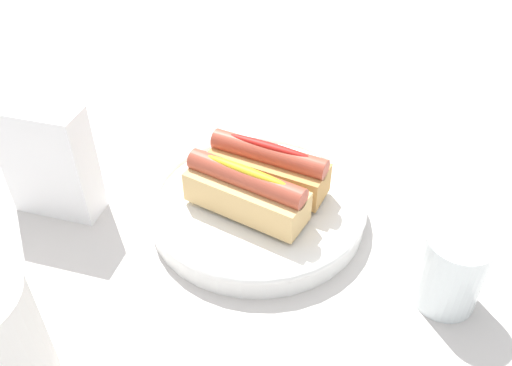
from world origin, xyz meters
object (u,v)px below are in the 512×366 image
object	(u,v)px
hotdog_back	(244,191)
water_glass	(451,272)
napkin_box	(49,161)
hotdog_front	(267,166)
serving_bowl	(256,205)

from	to	relation	value
hotdog_back	water_glass	xyz separation A→B (m)	(-0.24, -0.01, -0.02)
napkin_box	hotdog_back	bearing A→B (deg)	-173.58
water_glass	napkin_box	bearing A→B (deg)	11.78
water_glass	hotdog_back	bearing A→B (deg)	3.05
hotdog_front	water_glass	size ratio (longest dim) A/B	1.70
hotdog_front	hotdog_back	world-z (taller)	same
serving_bowl	hotdog_back	size ratio (longest dim) A/B	1.82
hotdog_front	hotdog_back	xyz separation A→B (m)	(0.00, 0.05, 0.00)
napkin_box	serving_bowl	bearing A→B (deg)	-167.81
serving_bowl	hotdog_front	bearing A→B (deg)	-91.37
serving_bowl	water_glass	bearing A→B (deg)	176.60
water_glass	napkin_box	size ratio (longest dim) A/B	0.60
hotdog_front	hotdog_back	bearing A→B (deg)	88.63
serving_bowl	napkin_box	bearing A→B (deg)	26.33
serving_bowl	water_glass	size ratio (longest dim) A/B	3.04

